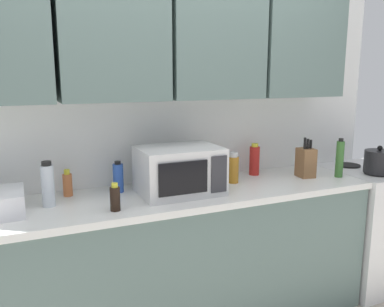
# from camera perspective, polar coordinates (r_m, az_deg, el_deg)

# --- Properties ---
(wall_back_with_cabinets) EXTENTS (3.43, 0.38, 2.60)m
(wall_back_with_cabinets) POSITION_cam_1_polar(r_m,az_deg,el_deg) (2.55, -4.56, 10.65)
(wall_back_with_cabinets) COLOR white
(wall_back_with_cabinets) RESTS_ON ground_plane
(counter_run) EXTENTS (2.56, 0.63, 0.90)m
(counter_run) POSITION_cam_1_polar(r_m,az_deg,el_deg) (2.60, -2.42, -15.07)
(counter_run) COLOR slate
(counter_run) RESTS_ON ground_plane
(stove_range) EXTENTS (0.76, 0.64, 0.91)m
(stove_range) POSITION_cam_1_polar(r_m,az_deg,el_deg) (3.49, 24.44, -9.04)
(stove_range) COLOR silver
(stove_range) RESTS_ON ground_plane
(kettle) EXTENTS (0.20, 0.20, 0.20)m
(kettle) POSITION_cam_1_polar(r_m,az_deg,el_deg) (3.14, 25.03, -1.04)
(kettle) COLOR black
(kettle) RESTS_ON stove_range
(microwave) EXTENTS (0.48, 0.37, 0.28)m
(microwave) POSITION_cam_1_polar(r_m,az_deg,el_deg) (2.39, -1.83, -2.39)
(microwave) COLOR silver
(microwave) RESTS_ON counter_run
(knife_block) EXTENTS (0.11, 0.13, 0.28)m
(knife_block) POSITION_cam_1_polar(r_m,az_deg,el_deg) (2.88, 15.88, -1.19)
(knife_block) COLOR brown
(knife_block) RESTS_ON counter_run
(bottle_amber_vinegar) EXTENTS (0.07, 0.07, 0.20)m
(bottle_amber_vinegar) POSITION_cam_1_polar(r_m,az_deg,el_deg) (2.64, 5.89, -2.12)
(bottle_amber_vinegar) COLOR #AD701E
(bottle_amber_vinegar) RESTS_ON counter_run
(bottle_soy_dark) EXTENTS (0.05, 0.05, 0.15)m
(bottle_soy_dark) POSITION_cam_1_polar(r_m,az_deg,el_deg) (2.14, -10.89, -6.25)
(bottle_soy_dark) COLOR black
(bottle_soy_dark) RESTS_ON counter_run
(bottle_blue_cleaner) EXTENTS (0.06, 0.06, 0.19)m
(bottle_blue_cleaner) POSITION_cam_1_polar(r_m,az_deg,el_deg) (2.46, -10.46, -3.38)
(bottle_blue_cleaner) COLOR #2D56B7
(bottle_blue_cleaner) RESTS_ON counter_run
(bottle_clear_tall) EXTENTS (0.07, 0.07, 0.25)m
(bottle_clear_tall) POSITION_cam_1_polar(r_m,az_deg,el_deg) (2.29, -19.83, -4.21)
(bottle_clear_tall) COLOR silver
(bottle_clear_tall) RESTS_ON counter_run
(bottle_red_sauce) EXTENTS (0.07, 0.07, 0.22)m
(bottle_red_sauce) POSITION_cam_1_polar(r_m,az_deg,el_deg) (2.86, 8.87, -0.92)
(bottle_red_sauce) COLOR red
(bottle_red_sauce) RESTS_ON counter_run
(bottle_spice_jar) EXTENTS (0.05, 0.05, 0.16)m
(bottle_spice_jar) POSITION_cam_1_polar(r_m,az_deg,el_deg) (2.46, -17.29, -4.18)
(bottle_spice_jar) COLOR #BC6638
(bottle_spice_jar) RESTS_ON counter_run
(bottle_green_oil) EXTENTS (0.05, 0.05, 0.27)m
(bottle_green_oil) POSITION_cam_1_polar(r_m,az_deg,el_deg) (2.94, 20.27, -0.70)
(bottle_green_oil) COLOR #386B2D
(bottle_green_oil) RESTS_ON counter_run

